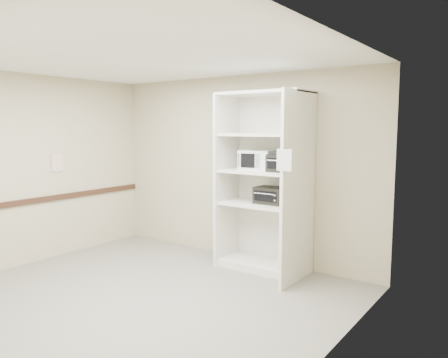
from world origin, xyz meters
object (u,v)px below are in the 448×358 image
Objects in this scene: shelving_unit at (267,188)px; toaster_oven_lower at (271,195)px; microwave at (257,160)px; toaster_oven_upper at (284,163)px.

toaster_oven_lower is at bearing 38.68° from shelving_unit.
microwave is at bearing 176.92° from toaster_oven_lower.
shelving_unit reaches higher than toaster_oven_lower.
shelving_unit reaches higher than toaster_oven_upper.
shelving_unit is at bearing -22.53° from microwave.
toaster_oven_upper is (0.28, -0.03, 0.35)m from shelving_unit.
toaster_oven_lower is (0.23, -0.01, -0.47)m from microwave.
toaster_oven_lower is at bearing -10.16° from microwave.
microwave is 0.47m from toaster_oven_upper.
shelving_unit reaches higher than microwave.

